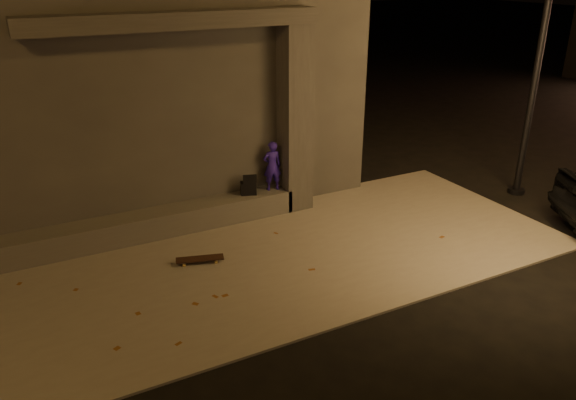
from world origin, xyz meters
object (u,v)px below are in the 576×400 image
column (295,120)px  skateboard (200,259)px  backpack (248,187)px  skateboarder (272,166)px

column → skateboard: column is taller
backpack → skateboard: 2.11m
skateboarder → backpack: bearing=8.0°
backpack → skateboarder: bearing=18.0°
column → skateboard: size_ratio=4.45×
column → skateboard: (-2.52, -1.38, -1.73)m
skateboarder → skateboard: size_ratio=1.22×
column → skateboarder: (-0.50, 0.00, -0.85)m
skateboarder → skateboard: skateboarder is taller
column → skateboarder: bearing=180.0°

